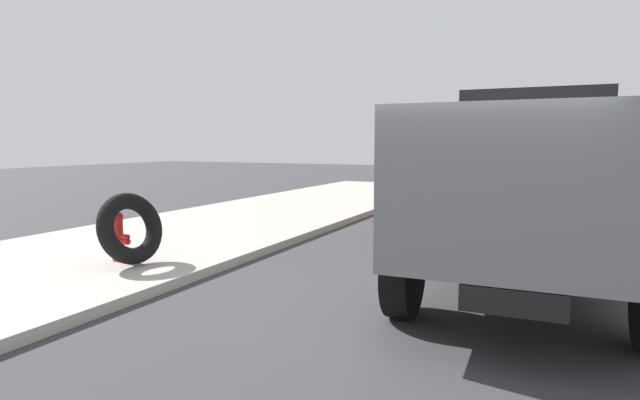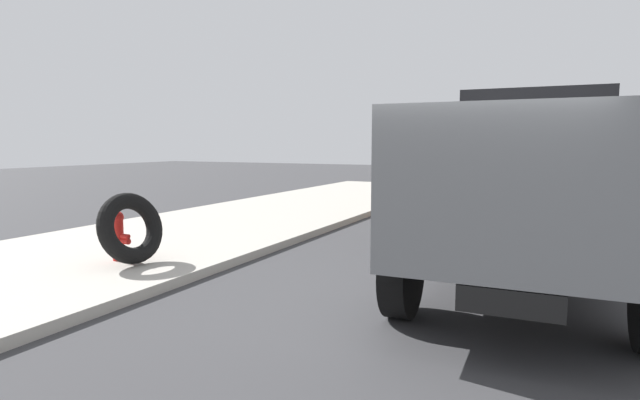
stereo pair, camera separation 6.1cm
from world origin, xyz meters
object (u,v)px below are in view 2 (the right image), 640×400
Objects in this scene: dump_truck_yellow at (557,150)px; fire_hydrant at (118,234)px; loose_tire at (131,228)px; dump_truck_green at (564,152)px; dump_truck_orange at (579,157)px; dump_truck_gray at (529,172)px.

fire_hydrant is at bearing 169.32° from dump_truck_yellow.
dump_truck_green is (23.99, -5.92, 0.88)m from loose_tire.
fire_hydrant is at bearing 165.13° from dump_truck_green.
loose_tire is (-0.12, -0.42, 0.15)m from fire_hydrant.
dump_truck_orange is 11.88m from dump_truck_green.
dump_truck_gray is 1.00× the size of dump_truck_yellow.
dump_truck_yellow is at bearing 0.14° from dump_truck_gray.
loose_tire is at bearing 170.09° from dump_truck_yellow.
loose_tire is at bearing 113.91° from dump_truck_gray.
dump_truck_orange is at bearing -5.08° from dump_truck_gray.
dump_truck_orange is (12.00, -6.84, 1.03)m from fire_hydrant.
dump_truck_gray is at bearing 179.04° from dump_truck_green.
dump_truck_gray is 28.97m from dump_truck_yellow.
dump_truck_gray is at bearing -68.61° from fire_hydrant.
fire_hydrant is 0.11× the size of dump_truck_gray.
dump_truck_gray and dump_truck_green have the same top height.
dump_truck_orange and dump_truck_yellow have the same top height.
dump_truck_yellow is (7.44, 0.43, 0.00)m from dump_truck_green.
fire_hydrant is 24.72m from dump_truck_green.
dump_truck_gray and dump_truck_yellow have the same top height.
dump_truck_orange reaches higher than loose_tire.
fire_hydrant is 0.11× the size of dump_truck_yellow.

